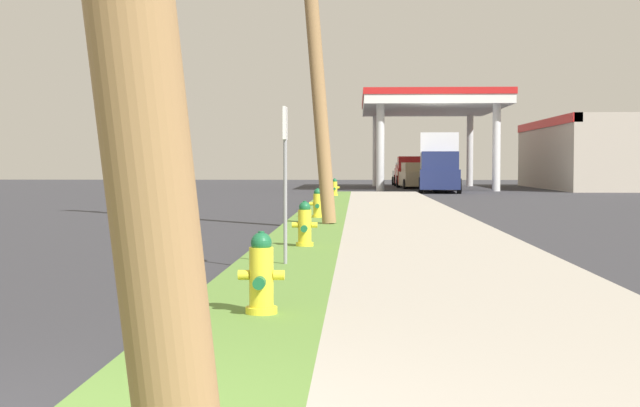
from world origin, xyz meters
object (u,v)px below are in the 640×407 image
at_px(car_silver_by_far_pump, 409,175).
at_px(truck_navy_at_forecourt, 439,164).
at_px(fire_hydrant_second, 305,226).
at_px(fire_hydrant_fourth, 327,195).
at_px(street_sign_post, 285,152).
at_px(truck_red_on_apron, 411,173).
at_px(car_tan_by_near_pump, 416,177).
at_px(fire_hydrant_nearest, 261,278).
at_px(fire_hydrant_third, 318,205).
at_px(fire_hydrant_fifth, 335,188).

bearing_deg(car_silver_by_far_pump, truck_navy_at_forecourt, -86.81).
xyz_separation_m(fire_hydrant_second, fire_hydrant_fourth, (-0.13, 15.04, 0.00)).
bearing_deg(street_sign_post, truck_red_on_apron, 84.41).
bearing_deg(car_tan_by_near_pump, truck_red_on_apron, 90.47).
relative_size(fire_hydrant_fourth, truck_navy_at_forecourt, 0.11).
bearing_deg(street_sign_post, fire_hydrant_nearest, -88.49).
xyz_separation_m(fire_hydrant_second, fire_hydrant_third, (-0.14, 7.90, 0.00)).
bearing_deg(fire_hydrant_third, car_tan_by_near_pump, 81.81).
relative_size(fire_hydrant_nearest, truck_red_on_apron, 0.14).
height_order(fire_hydrant_third, fire_hydrant_fifth, same).
bearing_deg(truck_red_on_apron, fire_hydrant_fourth, -99.05).
bearing_deg(fire_hydrant_nearest, truck_navy_at_forecourt, 82.47).
bearing_deg(fire_hydrant_second, car_silver_by_far_pump, 84.59).
relative_size(fire_hydrant_nearest, street_sign_post, 0.35).
bearing_deg(fire_hydrant_nearest, truck_red_on_apron, 84.97).
distance_m(fire_hydrant_fifth, car_tan_by_near_pump, 16.74).
distance_m(fire_hydrant_nearest, fire_hydrant_fifth, 30.32).
bearing_deg(fire_hydrant_second, car_tan_by_near_pump, 83.61).
bearing_deg(fire_hydrant_fourth, truck_navy_at_forecourt, 73.23).
bearing_deg(fire_hydrant_fifth, street_sign_post, -90.03).
bearing_deg(truck_navy_at_forecourt, fire_hydrant_second, -99.03).
distance_m(fire_hydrant_fifth, truck_red_on_apron, 20.49).
bearing_deg(car_silver_by_far_pump, fire_hydrant_third, -96.69).
relative_size(fire_hydrant_fifth, car_silver_by_far_pump, 0.16).
relative_size(fire_hydrant_nearest, truck_navy_at_forecourt, 0.11).
height_order(fire_hydrant_nearest, fire_hydrant_third, same).
bearing_deg(fire_hydrant_second, truck_navy_at_forecourt, 80.97).
relative_size(fire_hydrant_fourth, street_sign_post, 0.35).
bearing_deg(fire_hydrant_nearest, car_tan_by_near_pump, 84.51).
bearing_deg(fire_hydrant_second, fire_hydrant_third, 90.98).
xyz_separation_m(fire_hydrant_second, car_silver_by_far_pump, (4.43, 46.79, 0.28)).
relative_size(fire_hydrant_second, fire_hydrant_fourth, 1.00).
distance_m(car_tan_by_near_pump, truck_red_on_apron, 3.88).
height_order(fire_hydrant_fourth, car_tan_by_near_pump, car_tan_by_near_pump).
bearing_deg(fire_hydrant_fourth, fire_hydrant_second, -89.49).
distance_m(fire_hydrant_fourth, street_sign_post, 17.71).
distance_m(fire_hydrant_nearest, car_silver_by_far_pump, 53.61).
relative_size(fire_hydrant_fifth, car_tan_by_near_pump, 0.16).
height_order(car_silver_by_far_pump, truck_navy_at_forecourt, truck_navy_at_forecourt).
bearing_deg(car_silver_by_far_pump, fire_hydrant_fifth, -101.07).
bearing_deg(fire_hydrant_nearest, fire_hydrant_fourth, 90.34).
height_order(fire_hydrant_second, fire_hydrant_third, same).
xyz_separation_m(fire_hydrant_third, fire_hydrant_fourth, (0.00, 7.14, 0.00)).
height_order(fire_hydrant_second, car_silver_by_far_pump, car_silver_by_far_pump).
height_order(fire_hydrant_third, truck_red_on_apron, truck_red_on_apron).
relative_size(fire_hydrant_nearest, fire_hydrant_second, 1.00).
relative_size(fire_hydrant_fifth, truck_navy_at_forecourt, 0.11).
relative_size(fire_hydrant_third, fire_hydrant_fifth, 1.00).
distance_m(fire_hydrant_fifth, truck_navy_at_forecourt, 10.58).
bearing_deg(car_tan_by_near_pump, fire_hydrant_nearest, -95.49).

